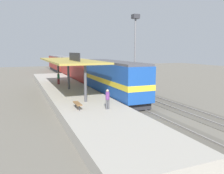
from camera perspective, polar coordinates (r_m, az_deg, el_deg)
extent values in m
plane|color=#666056|center=(32.31, 0.88, -1.35)|extent=(120.00, 120.00, 0.00)
cube|color=#565249|center=(31.59, -2.46, -1.56)|extent=(3.20, 110.00, 0.04)
cube|color=gray|center=(31.34, -3.70, -1.54)|extent=(0.10, 110.00, 0.16)
cube|color=gray|center=(31.82, -1.24, -1.36)|extent=(0.10, 110.00, 0.16)
cube|color=#565249|center=(33.40, 4.98, -1.00)|extent=(3.20, 110.00, 0.04)
cube|color=gray|center=(33.07, 3.88, -0.98)|extent=(0.10, 110.00, 0.16)
cube|color=gray|center=(33.72, 6.07, -0.82)|extent=(0.10, 110.00, 0.16)
cube|color=#9E998E|center=(30.29, -10.68, -1.34)|extent=(6.00, 44.00, 0.90)
cylinder|color=#47474C|center=(22.24, -6.64, 0.88)|extent=(0.28, 0.28, 3.60)
cylinder|color=#47474C|center=(29.97, -10.80, 2.89)|extent=(0.28, 0.28, 3.60)
cylinder|color=#47474C|center=(37.81, -13.26, 4.07)|extent=(0.28, 0.28, 3.60)
cube|color=#A38E3D|center=(29.83, -10.91, 6.52)|extent=(5.20, 18.00, 0.20)
cube|color=black|center=(26.29, -9.37, 7.44)|extent=(0.12, 4.80, 0.90)
cylinder|color=#333338|center=(19.32, -8.12, -5.22)|extent=(0.07, 0.07, 0.42)
cylinder|color=#333338|center=(20.54, -9.01, -4.37)|extent=(0.07, 0.07, 0.42)
cube|color=brown|center=(19.87, -8.60, -4.08)|extent=(0.44, 1.70, 0.08)
cube|color=#28282D|center=(28.07, 0.13, -1.88)|extent=(2.60, 13.60, 0.70)
cube|color=#19479E|center=(27.75, 0.13, 2.38)|extent=(2.90, 14.40, 3.50)
cube|color=#47474C|center=(27.60, 0.13, 6.24)|extent=(2.78, 14.11, 0.24)
cube|color=yellow|center=(27.78, 0.13, 1.84)|extent=(2.93, 14.43, 0.56)
cube|color=#28282D|center=(45.05, -8.65, 2.18)|extent=(2.60, 19.20, 0.70)
cube|color=maroon|center=(44.85, -8.71, 4.71)|extent=(2.90, 20.00, 3.30)
cube|color=slate|center=(44.76, -8.77, 6.97)|extent=(2.78, 19.60, 0.24)
cube|color=#28282D|center=(65.35, -13.00, 4.17)|extent=(2.60, 19.20, 0.70)
cube|color=maroon|center=(65.22, -13.07, 5.92)|extent=(2.90, 20.00, 3.30)
cube|color=slate|center=(65.15, -13.12, 7.47)|extent=(2.78, 19.60, 0.24)
cylinder|color=slate|center=(39.03, 5.75, 8.53)|extent=(0.28, 0.28, 11.00)
cube|color=#333338|center=(39.41, 5.89, 17.06)|extent=(1.10, 1.10, 0.70)
cylinder|color=maroon|center=(34.87, -13.31, 1.38)|extent=(0.16, 0.16, 0.84)
cylinder|color=maroon|center=(34.90, -13.02, 1.39)|extent=(0.16, 0.16, 0.84)
cylinder|color=#23603D|center=(34.79, -13.21, 2.59)|extent=(0.34, 0.34, 0.64)
sphere|color=tan|center=(34.75, -13.23, 3.31)|extent=(0.23, 0.23, 0.23)
cylinder|color=#4C4C51|center=(19.51, -1.36, -4.35)|extent=(0.16, 0.16, 0.84)
cylinder|color=#4C4C51|center=(19.57, -0.87, -4.30)|extent=(0.16, 0.16, 0.84)
cylinder|color=#663375|center=(19.38, -1.12, -2.19)|extent=(0.34, 0.34, 0.64)
sphere|color=tan|center=(19.30, -1.13, -0.93)|extent=(0.23, 0.23, 0.23)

